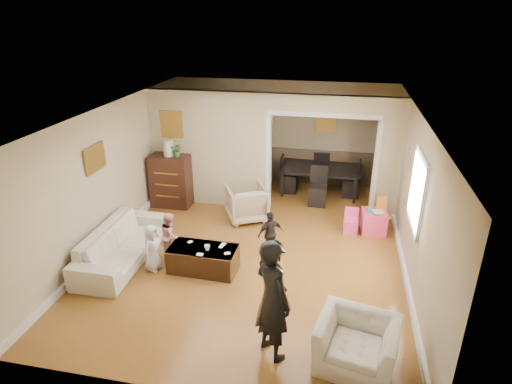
% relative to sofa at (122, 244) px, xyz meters
% --- Properties ---
extents(floor, '(7.00, 7.00, 0.00)m').
position_rel_sofa_xyz_m(floor, '(2.21, 0.94, -0.32)').
color(floor, '#A3662A').
rests_on(floor, ground).
extents(partition_left, '(2.75, 0.18, 2.60)m').
position_rel_sofa_xyz_m(partition_left, '(0.84, 2.74, 0.98)').
color(partition_left, '#C3B58F').
rests_on(partition_left, ground).
extents(partition_right, '(0.55, 0.18, 2.60)m').
position_rel_sofa_xyz_m(partition_right, '(4.69, 2.74, 0.98)').
color(partition_right, '#C3B58F').
rests_on(partition_right, ground).
extents(partition_header, '(2.22, 0.18, 0.35)m').
position_rel_sofa_xyz_m(partition_header, '(3.31, 2.74, 2.10)').
color(partition_header, '#C3B58F').
rests_on(partition_header, partition_right).
extents(window_pane, '(0.03, 0.95, 1.10)m').
position_rel_sofa_xyz_m(window_pane, '(4.94, 0.54, 1.23)').
color(window_pane, white).
rests_on(window_pane, ground).
extents(framed_art_partition, '(0.45, 0.03, 0.55)m').
position_rel_sofa_xyz_m(framed_art_partition, '(0.01, 2.64, 1.53)').
color(framed_art_partition, brown).
rests_on(framed_art_partition, partition_left).
extents(framed_art_sofa_wall, '(0.03, 0.55, 0.40)m').
position_rel_sofa_xyz_m(framed_art_sofa_wall, '(-0.50, 0.34, 1.48)').
color(framed_art_sofa_wall, brown).
extents(framed_art_alcove, '(0.45, 0.03, 0.55)m').
position_rel_sofa_xyz_m(framed_art_alcove, '(3.31, 4.38, 1.38)').
color(framed_art_alcove, brown).
extents(sofa, '(0.87, 2.22, 0.65)m').
position_rel_sofa_xyz_m(sofa, '(0.00, 0.00, 0.00)').
color(sofa, beige).
rests_on(sofa, ground).
extents(armchair_back, '(1.09, 1.10, 0.75)m').
position_rel_sofa_xyz_m(armchair_back, '(1.82, 2.05, 0.05)').
color(armchair_back, '#C7AE8A').
rests_on(armchair_back, ground).
extents(armchair_front, '(1.14, 1.04, 0.64)m').
position_rel_sofa_xyz_m(armchair_front, '(4.08, -1.69, -0.00)').
color(armchair_front, beige).
rests_on(armchair_front, ground).
extents(dresser, '(0.87, 0.49, 1.20)m').
position_rel_sofa_xyz_m(dresser, '(-0.01, 2.40, 0.28)').
color(dresser, '#371A10').
rests_on(dresser, ground).
extents(table_lamp, '(0.22, 0.22, 0.36)m').
position_rel_sofa_xyz_m(table_lamp, '(-0.01, 2.40, 1.06)').
color(table_lamp, beige).
rests_on(table_lamp, dresser).
extents(potted_plant, '(0.28, 0.24, 0.31)m').
position_rel_sofa_xyz_m(potted_plant, '(0.19, 2.40, 1.03)').
color(potted_plant, '#3C6B2F').
rests_on(potted_plant, dresser).
extents(coffee_table, '(1.18, 0.63, 0.44)m').
position_rel_sofa_xyz_m(coffee_table, '(1.52, -0.02, -0.11)').
color(coffee_table, '#362111').
rests_on(coffee_table, ground).
extents(coffee_cup, '(0.10, 0.10, 0.09)m').
position_rel_sofa_xyz_m(coffee_cup, '(1.62, -0.07, 0.16)').
color(coffee_cup, white).
rests_on(coffee_cup, coffee_table).
extents(play_table, '(0.51, 0.51, 0.46)m').
position_rel_sofa_xyz_m(play_table, '(4.47, 1.99, -0.09)').
color(play_table, '#FA4175').
rests_on(play_table, ground).
extents(cereal_box, '(0.20, 0.09, 0.30)m').
position_rel_sofa_xyz_m(cereal_box, '(4.59, 2.09, 0.29)').
color(cereal_box, yellow).
rests_on(cereal_box, play_table).
extents(cyan_cup, '(0.08, 0.08, 0.08)m').
position_rel_sofa_xyz_m(cyan_cup, '(4.37, 1.94, 0.18)').
color(cyan_cup, '#26A5C0').
rests_on(cyan_cup, play_table).
extents(toy_block, '(0.10, 0.09, 0.05)m').
position_rel_sofa_xyz_m(toy_block, '(4.35, 2.11, 0.16)').
color(toy_block, red).
rests_on(toy_block, play_table).
extents(play_bowl, '(0.25, 0.25, 0.06)m').
position_rel_sofa_xyz_m(play_bowl, '(4.52, 1.87, 0.16)').
color(play_bowl, beige).
rests_on(play_bowl, play_table).
extents(dining_table, '(1.92, 1.11, 0.67)m').
position_rel_sofa_xyz_m(dining_table, '(3.27, 3.75, 0.01)').
color(dining_table, black).
rests_on(dining_table, ground).
extents(adult_person, '(0.73, 0.73, 1.71)m').
position_rel_sofa_xyz_m(adult_person, '(3.00, -1.71, 0.53)').
color(adult_person, black).
rests_on(adult_person, ground).
extents(child_kneel_a, '(0.35, 0.47, 0.86)m').
position_rel_sofa_xyz_m(child_kneel_a, '(0.67, -0.17, 0.10)').
color(child_kneel_a, silver).
rests_on(child_kneel_a, ground).
extents(child_kneel_b, '(0.45, 0.51, 0.88)m').
position_rel_sofa_xyz_m(child_kneel_b, '(0.82, 0.28, 0.12)').
color(child_kneel_b, pink).
rests_on(child_kneel_b, ground).
extents(child_toddler, '(0.53, 0.47, 0.86)m').
position_rel_sofa_xyz_m(child_toddler, '(2.57, 0.73, 0.11)').
color(child_toddler, black).
rests_on(child_toddler, ground).
extents(craft_papers, '(0.85, 0.51, 0.00)m').
position_rel_sofa_xyz_m(craft_papers, '(1.68, -0.01, 0.11)').
color(craft_papers, white).
rests_on(craft_papers, coffee_table).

